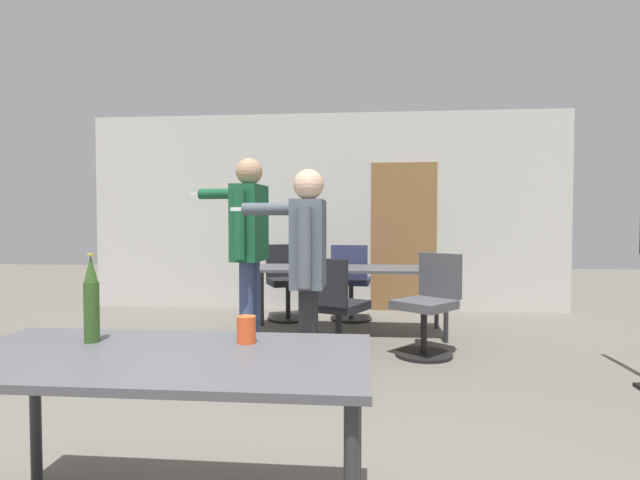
{
  "coord_description": "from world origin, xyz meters",
  "views": [
    {
      "loc": [
        0.57,
        -1.5,
        1.24
      ],
      "look_at": [
        0.24,
        2.14,
        1.1
      ],
      "focal_mm": 28.0,
      "sensor_mm": 36.0,
      "label": 1
    }
  ],
  "objects_px": {
    "person_near_casual": "(307,260)",
    "office_chair_far_right": "(335,310)",
    "person_left_plaid": "(248,236)",
    "beer_bottle": "(91,301)",
    "office_chair_far_left": "(351,285)",
    "office_chair_near_pushed": "(429,307)",
    "drink_cup": "(246,330)",
    "office_chair_side_rolled": "(286,284)"
  },
  "relations": [
    {
      "from": "person_left_plaid",
      "to": "office_chair_side_rolled",
      "type": "xyz_separation_m",
      "value": [
        0.07,
        1.77,
        -0.66
      ]
    },
    {
      "from": "office_chair_near_pushed",
      "to": "office_chair_far_right",
      "type": "height_order",
      "value": "office_chair_near_pushed"
    },
    {
      "from": "person_left_plaid",
      "to": "drink_cup",
      "type": "distance_m",
      "value": 2.54
    },
    {
      "from": "person_near_casual",
      "to": "drink_cup",
      "type": "height_order",
      "value": "person_near_casual"
    },
    {
      "from": "office_chair_far_right",
      "to": "person_left_plaid",
      "type": "bearing_deg",
      "value": -148.25
    },
    {
      "from": "office_chair_far_left",
      "to": "beer_bottle",
      "type": "height_order",
      "value": "beer_bottle"
    },
    {
      "from": "person_left_plaid",
      "to": "office_chair_near_pushed",
      "type": "bearing_deg",
      "value": -78.18
    },
    {
      "from": "office_chair_far_left",
      "to": "drink_cup",
      "type": "height_order",
      "value": "office_chair_far_left"
    },
    {
      "from": "person_left_plaid",
      "to": "office_chair_near_pushed",
      "type": "xyz_separation_m",
      "value": [
        1.66,
        0.19,
        -0.66
      ]
    },
    {
      "from": "office_chair_near_pushed",
      "to": "beer_bottle",
      "type": "xyz_separation_m",
      "value": [
        -1.72,
        -2.69,
        0.47
      ]
    },
    {
      "from": "office_chair_side_rolled",
      "to": "office_chair_far_right",
      "type": "distance_m",
      "value": 1.83
    },
    {
      "from": "office_chair_far_right",
      "to": "person_near_casual",
      "type": "bearing_deg",
      "value": -71.55
    },
    {
      "from": "person_near_casual",
      "to": "office_chair_side_rolled",
      "type": "relative_size",
      "value": 1.71
    },
    {
      "from": "office_chair_near_pushed",
      "to": "beer_bottle",
      "type": "height_order",
      "value": "beer_bottle"
    },
    {
      "from": "office_chair_far_left",
      "to": "beer_bottle",
      "type": "relative_size",
      "value": 2.58
    },
    {
      "from": "person_left_plaid",
      "to": "office_chair_far_right",
      "type": "bearing_deg",
      "value": -78.26
    },
    {
      "from": "office_chair_far_right",
      "to": "beer_bottle",
      "type": "xyz_separation_m",
      "value": [
        -0.86,
        -2.59,
        0.49
      ]
    },
    {
      "from": "office_chair_far_left",
      "to": "beer_bottle",
      "type": "bearing_deg",
      "value": -99.05
    },
    {
      "from": "person_near_casual",
      "to": "beer_bottle",
      "type": "bearing_deg",
      "value": 154.04
    },
    {
      "from": "office_chair_near_pushed",
      "to": "office_chair_far_left",
      "type": "bearing_deg",
      "value": -22.61
    },
    {
      "from": "person_left_plaid",
      "to": "office_chair_side_rolled",
      "type": "distance_m",
      "value": 1.89
    },
    {
      "from": "person_near_casual",
      "to": "office_chair_near_pushed",
      "type": "relative_size",
      "value": 1.71
    },
    {
      "from": "office_chair_near_pushed",
      "to": "drink_cup",
      "type": "xyz_separation_m",
      "value": [
        -1.08,
        -2.65,
        0.35
      ]
    },
    {
      "from": "person_near_casual",
      "to": "drink_cup",
      "type": "bearing_deg",
      "value": 176.76
    },
    {
      "from": "person_near_casual",
      "to": "office_chair_far_left",
      "type": "relative_size",
      "value": 1.68
    },
    {
      "from": "person_near_casual",
      "to": "beer_bottle",
      "type": "xyz_separation_m",
      "value": [
        -0.72,
        -1.5,
        -0.06
      ]
    },
    {
      "from": "beer_bottle",
      "to": "drink_cup",
      "type": "relative_size",
      "value": 3.31
    },
    {
      "from": "person_near_casual",
      "to": "office_chair_far_left",
      "type": "bearing_deg",
      "value": -4.98
    },
    {
      "from": "beer_bottle",
      "to": "office_chair_side_rolled",
      "type": "bearing_deg",
      "value": 88.13
    },
    {
      "from": "office_chair_far_left",
      "to": "office_chair_far_right",
      "type": "bearing_deg",
      "value": -89.77
    },
    {
      "from": "office_chair_near_pushed",
      "to": "drink_cup",
      "type": "bearing_deg",
      "value": 108.31
    },
    {
      "from": "office_chair_near_pushed",
      "to": "office_chair_side_rolled",
      "type": "relative_size",
      "value": 1.0
    },
    {
      "from": "person_left_plaid",
      "to": "beer_bottle",
      "type": "xyz_separation_m",
      "value": [
        -0.07,
        -2.5,
        -0.19
      ]
    },
    {
      "from": "person_near_casual",
      "to": "beer_bottle",
      "type": "distance_m",
      "value": 1.66
    },
    {
      "from": "office_chair_far_right",
      "to": "drink_cup",
      "type": "relative_size",
      "value": 8.13
    },
    {
      "from": "person_near_casual",
      "to": "office_chair_near_pushed",
      "type": "height_order",
      "value": "person_near_casual"
    },
    {
      "from": "person_left_plaid",
      "to": "office_chair_far_right",
      "type": "height_order",
      "value": "person_left_plaid"
    },
    {
      "from": "person_near_casual",
      "to": "office_chair_far_right",
      "type": "bearing_deg",
      "value": -6.94
    },
    {
      "from": "person_near_casual",
      "to": "office_chair_far_right",
      "type": "relative_size",
      "value": 1.76
    },
    {
      "from": "office_chair_side_rolled",
      "to": "drink_cup",
      "type": "xyz_separation_m",
      "value": [
        0.51,
        -4.23,
        0.35
      ]
    },
    {
      "from": "person_left_plaid",
      "to": "beer_bottle",
      "type": "distance_m",
      "value": 2.51
    },
    {
      "from": "person_left_plaid",
      "to": "drink_cup",
      "type": "relative_size",
      "value": 16.21
    }
  ]
}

